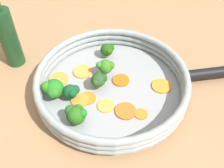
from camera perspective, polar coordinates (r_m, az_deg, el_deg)
The scene contains 22 objects.
ground_plane at distance 0.64m, azimuth 0.00°, elevation -1.54°, with size 4.00×4.00×0.00m, color #9E754F.
skillet at distance 0.63m, azimuth 0.00°, elevation -1.23°, with size 0.34×0.34×0.01m, color #939699.
skillet_rim_wall at distance 0.61m, azimuth 0.00°, elevation 0.61°, with size 0.36×0.36×0.05m.
skillet_handle at distance 0.70m, azimuth 22.34°, elevation 2.46°, with size 0.03×0.03×0.20m, color black.
skillet_rivet_left at distance 0.64m, azimuth 14.90°, elevation -1.35°, with size 0.01×0.01×0.01m, color #929396.
skillet_rivet_right at distance 0.69m, azimuth 12.90°, elevation 3.20°, with size 0.01×0.01×0.01m, color #939895.
carrot_slice_0 at distance 0.61m, azimuth -6.99°, elevation -3.57°, with size 0.04×0.04×0.00m, color orange.
carrot_slice_1 at distance 0.67m, azimuth -6.37°, elevation 2.70°, with size 0.05×0.05×0.00m, color #EC9542.
carrot_slice_2 at distance 0.58m, azimuth 2.98°, elevation -5.90°, with size 0.05×0.05×0.01m, color orange.
carrot_slice_3 at distance 0.58m, azimuth 6.32°, elevation -6.53°, with size 0.03×0.03×0.00m, color orange.
carrot_slice_4 at distance 0.59m, azimuth -1.36°, elevation -4.77°, with size 0.04×0.04×0.00m, color #F9983F.
carrot_slice_5 at distance 0.65m, azimuth 1.95°, elevation 0.82°, with size 0.04×0.04×0.00m, color orange.
carrot_slice_6 at distance 0.64m, azimuth 10.70°, elevation -0.46°, with size 0.05×0.05×0.00m, color orange.
carrot_slice_7 at distance 0.61m, azimuth -5.35°, elevation -3.11°, with size 0.04×0.04×0.00m, color orange.
carrot_slice_8 at distance 0.66m, azimuth -11.50°, elevation 0.98°, with size 0.05×0.05×0.01m, color orange.
broccoli_floret_0 at distance 0.60m, azimuth -12.65°, elevation -1.14°, with size 0.05×0.05×0.05m.
broccoli_floret_1 at distance 0.60m, azimuth -8.86°, elevation -1.68°, with size 0.04×0.04×0.04m.
broccoli_floret_2 at distance 0.61m, azimuth -2.92°, elevation 0.94°, with size 0.04×0.04×0.04m.
broccoli_floret_3 at distance 0.64m, azimuth -1.36°, elevation 3.82°, with size 0.04×0.04×0.05m.
broccoli_floret_4 at distance 0.69m, azimuth -1.00°, elevation 7.45°, with size 0.04×0.04×0.04m.
broccoli_floret_5 at distance 0.55m, azimuth -7.84°, elevation -6.48°, with size 0.05×0.04×0.05m.
oil_bottle at distance 0.71m, azimuth -21.68°, elevation 9.48°, with size 0.05×0.05×0.20m.
Camera 1 is at (0.34, -0.25, 0.48)m, focal length 42.00 mm.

